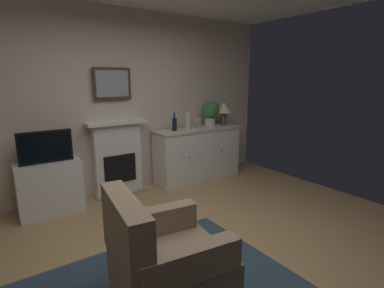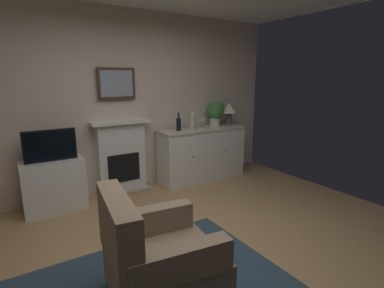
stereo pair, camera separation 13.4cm
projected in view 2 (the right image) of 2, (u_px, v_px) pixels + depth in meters
ground_plane at (200, 265)px, 2.82m from camera, size 5.55×4.54×0.10m
wall_rear at (116, 103)px, 4.35m from camera, size 5.55×0.06×2.68m
fireplace_unit at (122, 156)px, 4.42m from camera, size 0.87×0.30×1.10m
framed_picture at (117, 84)px, 4.22m from camera, size 0.55×0.04×0.45m
sideboard_cabinet at (202, 154)px, 5.00m from camera, size 1.53×0.49×0.88m
table_lamp at (229, 109)px, 5.14m from camera, size 0.26×0.26×0.40m
wine_bottle at (179, 124)px, 4.66m from camera, size 0.08×0.08×0.29m
wine_glass_left at (200, 122)px, 4.80m from camera, size 0.07×0.07×0.16m
wine_glass_center at (204, 121)px, 4.90m from camera, size 0.07×0.07×0.16m
vase_decorative at (193, 121)px, 4.72m from camera, size 0.11×0.11×0.28m
tv_cabinet at (54, 185)px, 3.82m from camera, size 0.75×0.42×0.67m
tv_set at (50, 146)px, 3.68m from camera, size 0.62×0.07×0.40m
potted_plant_small at (216, 111)px, 5.05m from camera, size 0.30×0.30×0.43m
armchair at (156, 259)px, 2.19m from camera, size 0.90×0.86×0.92m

